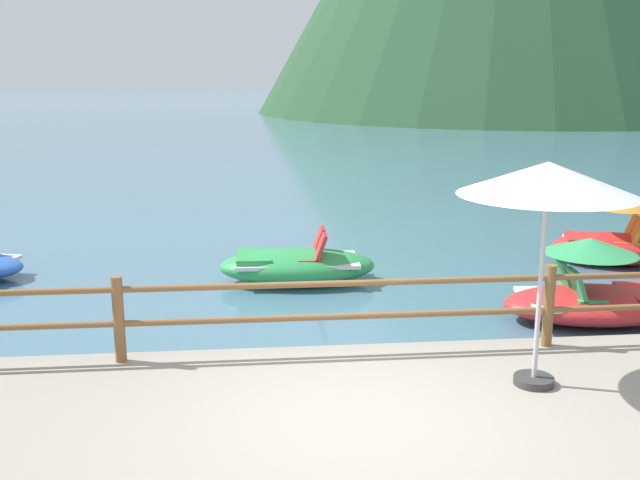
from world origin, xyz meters
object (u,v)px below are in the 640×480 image
at_px(pedal_boat_4, 614,241).
at_px(pedal_boat_3, 595,295).
at_px(beach_umbrella, 547,182).
at_px(pedal_boat_0, 297,265).

bearing_deg(pedal_boat_4, pedal_boat_3, -120.80).
xyz_separation_m(beach_umbrella, pedal_boat_3, (2.02, 2.87, -2.05)).
xyz_separation_m(beach_umbrella, pedal_boat_4, (3.83, 5.90, -2.02)).
bearing_deg(pedal_boat_4, pedal_boat_0, -173.64).
relative_size(pedal_boat_0, pedal_boat_3, 0.98).
bearing_deg(beach_umbrella, pedal_boat_4, 57.03).
bearing_deg(pedal_boat_0, pedal_boat_3, -30.35).
height_order(beach_umbrella, pedal_boat_4, beach_umbrella).
distance_m(pedal_boat_0, pedal_boat_3, 4.70).
bearing_deg(pedal_boat_0, beach_umbrella, -68.86).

